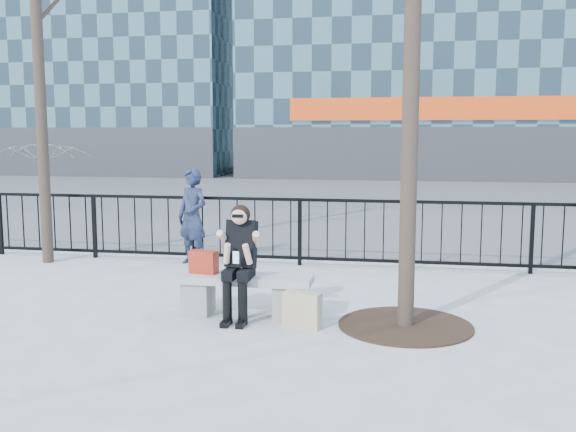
# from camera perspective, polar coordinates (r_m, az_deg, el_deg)

# --- Properties ---
(ground) EXTENTS (120.00, 120.00, 0.00)m
(ground) POSITION_cam_1_polar(r_m,az_deg,el_deg) (7.73, -4.02, -8.81)
(ground) COLOR gray
(ground) RESTS_ON ground
(street_surface) EXTENTS (60.00, 23.00, 0.01)m
(street_surface) POSITION_cam_1_polar(r_m,az_deg,el_deg) (22.37, 5.45, 1.87)
(street_surface) COLOR #474747
(street_surface) RESTS_ON ground
(railing) EXTENTS (14.00, 0.06, 1.10)m
(railing) POSITION_cam_1_polar(r_m,az_deg,el_deg) (10.48, -0.02, -1.38)
(railing) COLOR black
(railing) RESTS_ON ground
(tree_grate) EXTENTS (1.50, 1.50, 0.02)m
(tree_grate) POSITION_cam_1_polar(r_m,az_deg,el_deg) (7.41, 10.38, -9.54)
(tree_grate) COLOR black
(tree_grate) RESTS_ON ground
(bench_main) EXTENTS (1.65, 0.46, 0.49)m
(bench_main) POSITION_cam_1_polar(r_m,az_deg,el_deg) (7.65, -4.04, -6.64)
(bench_main) COLOR slate
(bench_main) RESTS_ON ground
(seated_woman) EXTENTS (0.50, 0.64, 1.34)m
(seated_woman) POSITION_cam_1_polar(r_m,az_deg,el_deg) (7.42, -4.37, -4.17)
(seated_woman) COLOR black
(seated_woman) RESTS_ON ground
(handbag) EXTENTS (0.35, 0.21, 0.27)m
(handbag) POSITION_cam_1_polar(r_m,az_deg,el_deg) (7.73, -7.50, -4.08)
(handbag) COLOR #A12313
(handbag) RESTS_ON bench_main
(shopping_bag) EXTENTS (0.45, 0.26, 0.40)m
(shopping_bag) POSITION_cam_1_polar(r_m,az_deg,el_deg) (7.20, 1.27, -8.35)
(shopping_bag) COLOR beige
(shopping_bag) RESTS_ON ground
(standing_man) EXTENTS (0.68, 0.58, 1.58)m
(standing_man) POSITION_cam_1_polar(r_m,az_deg,el_deg) (10.63, -8.49, -0.05)
(standing_man) COLOR black
(standing_man) RESTS_ON ground
(vendor_umbrella) EXTENTS (2.21, 2.26, 2.02)m
(vendor_umbrella) POSITION_cam_1_polar(r_m,az_deg,el_deg) (15.23, -21.00, 2.61)
(vendor_umbrella) COLOR yellow
(vendor_umbrella) RESTS_ON ground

